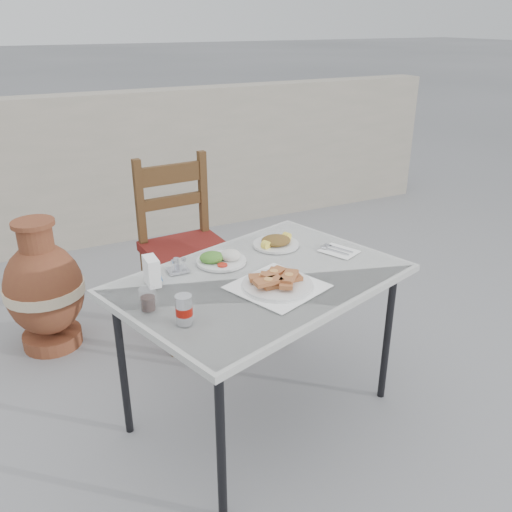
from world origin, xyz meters
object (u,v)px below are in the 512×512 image
cafe_table (261,287)px  terracotta_urn (44,290)px  napkin_holder (152,271)px  condiment_caddy (178,267)px  pide_plate (277,280)px  salad_rice_plate (221,258)px  soda_can (184,310)px  cola_glass (148,300)px  chair (185,246)px  salad_chopped_plate (276,242)px

cafe_table → terracotta_urn: size_ratio=1.82×
napkin_holder → condiment_caddy: (0.13, 0.07, -0.04)m
pide_plate → condiment_caddy: pide_plate is taller
pide_plate → salad_rice_plate: size_ratio=1.88×
salad_rice_plate → terracotta_urn: size_ratio=0.30×
soda_can → cola_glass: 0.18m
salad_rice_plate → chair: 0.73m
chair → soda_can: bearing=-112.5°
pide_plate → soda_can: 0.45m
cafe_table → cola_glass: bearing=-172.6°
pide_plate → soda_can: bearing=-166.8°
pide_plate → chair: size_ratio=0.41×
cafe_table → napkin_holder: napkin_holder is taller
pide_plate → terracotta_urn: pide_plate is taller
napkin_holder → chair: bearing=63.1°
salad_chopped_plate → cola_glass: 0.80m
salad_rice_plate → condiment_caddy: 0.20m
salad_chopped_plate → soda_can: bearing=-142.5°
cafe_table → napkin_holder: size_ratio=11.69×
cafe_table → salad_rice_plate: 0.24m
pide_plate → cola_glass: (-0.52, 0.05, 0.01)m
pide_plate → terracotta_urn: (-0.82, 1.19, -0.40)m
soda_can → napkin_holder: (-0.01, 0.35, 0.00)m
salad_rice_plate → salad_chopped_plate: salad_rice_plate is taller
salad_chopped_plate → terracotta_urn: 1.35m
soda_can → chair: (0.39, 1.12, -0.25)m
cola_glass → terracotta_urn: cola_glass is taller
cafe_table → soda_can: bearing=-152.3°
napkin_holder → chair: (0.40, 0.77, -0.25)m
salad_rice_plate → condiment_caddy: condiment_caddy is taller
soda_can → condiment_caddy: (0.12, 0.42, -0.03)m
cola_glass → chair: size_ratio=0.09×
salad_rice_plate → cola_glass: (-0.41, -0.27, 0.02)m
cola_glass → salad_chopped_plate: bearing=24.7°
chair → salad_chopped_plate: bearing=-72.0°
salad_chopped_plate → soda_can: 0.80m
cafe_table → salad_rice_plate: bearing=116.1°
soda_can → cafe_table: bearing=27.7°
cafe_table → salad_rice_plate: size_ratio=6.15×
pide_plate → cafe_table: bearing=95.6°
soda_can → chair: 1.22m
condiment_caddy → chair: (0.27, 0.70, -0.22)m
condiment_caddy → pide_plate: bearing=-45.5°
soda_can → cola_glass: soda_can is taller
pide_plate → salad_chopped_plate: (0.20, 0.39, -0.01)m
napkin_holder → terracotta_urn: size_ratio=0.16×
cola_glass → condiment_caddy: bearing=51.9°
condiment_caddy → terracotta_urn: 1.08m
cafe_table → salad_chopped_plate: size_ratio=6.23×
soda_can → condiment_caddy: size_ratio=1.23×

